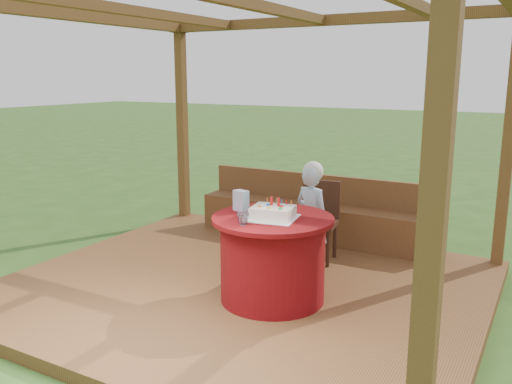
% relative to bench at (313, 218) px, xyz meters
% --- Properties ---
extents(ground, '(60.00, 60.00, 0.00)m').
position_rel_bench_xyz_m(ground, '(0.00, -1.72, -0.38)').
color(ground, '#2A501A').
rests_on(ground, ground).
extents(deck, '(4.50, 4.00, 0.12)m').
position_rel_bench_xyz_m(deck, '(0.00, -1.72, -0.32)').
color(deck, brown).
rests_on(deck, ground).
extents(pergola, '(4.50, 4.00, 2.72)m').
position_rel_bench_xyz_m(pergola, '(0.00, -1.72, 2.02)').
color(pergola, brown).
rests_on(pergola, deck).
extents(bench, '(3.00, 0.42, 0.80)m').
position_rel_bench_xyz_m(bench, '(0.00, 0.00, 0.00)').
color(bench, brown).
rests_on(bench, deck).
extents(table, '(1.10, 1.10, 0.79)m').
position_rel_bench_xyz_m(table, '(0.43, -1.93, 0.13)').
color(table, maroon).
rests_on(table, deck).
extents(chair, '(0.48, 0.48, 0.87)m').
position_rel_bench_xyz_m(chair, '(0.34, -0.66, 0.22)').
color(chair, '#371D11').
rests_on(chair, deck).
extents(elderly_woman, '(0.48, 0.39, 1.18)m').
position_rel_bench_xyz_m(elderly_woman, '(0.46, -1.11, 0.34)').
color(elderly_woman, '#95BDDE').
rests_on(elderly_woman, deck).
extents(birthday_cake, '(0.47, 0.47, 0.18)m').
position_rel_bench_xyz_m(birthday_cake, '(0.46, -1.98, 0.58)').
color(birthday_cake, white).
rests_on(birthday_cake, table).
extents(gift_bag, '(0.15, 0.12, 0.19)m').
position_rel_bench_xyz_m(gift_bag, '(0.07, -1.88, 0.62)').
color(gift_bag, '#D187BE').
rests_on(gift_bag, table).
extents(drinking_glass, '(0.11, 0.11, 0.10)m').
position_rel_bench_xyz_m(drinking_glass, '(0.34, -2.28, 0.57)').
color(drinking_glass, white).
rests_on(drinking_glass, table).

